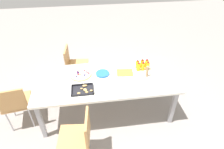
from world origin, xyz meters
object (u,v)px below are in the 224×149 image
object	(u,v)px
juice_bottle_5	(138,67)
napkin_stack	(107,86)
party_table	(106,82)
fruit_pizza	(81,74)
juice_bottle_1	(142,64)
plate_stack	(103,74)
chair_near_right	(74,63)
juice_bottle_4	(143,66)
juice_bottle_0	(147,64)
juice_bottle_3	(148,66)
juice_bottle_2	(137,64)
paper_folder	(125,73)
snack_tray	(83,90)
chair_far_right	(79,135)
chair_end	(15,102)

from	to	relation	value
juice_bottle_5	napkin_stack	xyz separation A→B (m)	(0.56, 0.32, -0.06)
party_table	fruit_pizza	bearing A→B (deg)	-21.48
juice_bottle_1	fruit_pizza	xyz separation A→B (m)	(1.02, 0.07, -0.06)
fruit_pizza	party_table	bearing A→B (deg)	158.52
party_table	plate_stack	bearing A→B (deg)	-70.74
party_table	chair_near_right	distance (m)	1.01
juice_bottle_4	napkin_stack	bearing A→B (deg)	26.74
chair_near_right	juice_bottle_5	world-z (taller)	juice_bottle_5
juice_bottle_4	juice_bottle_0	bearing A→B (deg)	-138.79
chair_near_right	plate_stack	distance (m)	0.91
chair_near_right	plate_stack	xyz separation A→B (m)	(-0.49, 0.72, 0.24)
juice_bottle_3	juice_bottle_5	world-z (taller)	juice_bottle_3
juice_bottle_0	juice_bottle_4	size ratio (longest dim) A/B	1.00
juice_bottle_1	plate_stack	xyz separation A→B (m)	(0.67, 0.10, -0.06)
juice_bottle_2	juice_bottle_5	bearing A→B (deg)	90.25
napkin_stack	paper_folder	world-z (taller)	napkin_stack
snack_tray	juice_bottle_5	bearing A→B (deg)	-157.49
chair_far_right	fruit_pizza	distance (m)	1.00
juice_bottle_3	juice_bottle_4	xyz separation A→B (m)	(0.08, -0.00, -0.00)
chair_near_right	chair_end	distance (m)	1.27
fruit_pizza	napkin_stack	bearing A→B (deg)	139.26
juice_bottle_0	fruit_pizza	xyz separation A→B (m)	(1.10, 0.07, -0.06)
juice_bottle_0	juice_bottle_5	xyz separation A→B (m)	(0.16, 0.07, -0.00)
juice_bottle_2	plate_stack	size ratio (longest dim) A/B	0.65
party_table	chair_near_right	size ratio (longest dim) A/B	2.62
juice_bottle_2	napkin_stack	distance (m)	0.69
chair_far_right	napkin_stack	xyz separation A→B (m)	(-0.43, -0.64, 0.23)
fruit_pizza	snack_tray	size ratio (longest dim) A/B	1.09
plate_stack	paper_folder	distance (m)	0.36
party_table	plate_stack	world-z (taller)	plate_stack
chair_end	juice_bottle_4	size ratio (longest dim) A/B	5.70
juice_bottle_3	juice_bottle_0	bearing A→B (deg)	-92.26
juice_bottle_2	snack_tray	xyz separation A→B (m)	(0.91, 0.45, -0.05)
juice_bottle_2	juice_bottle_4	size ratio (longest dim) A/B	0.96
chair_near_right	juice_bottle_4	world-z (taller)	juice_bottle_4
juice_bottle_0	plate_stack	xyz separation A→B (m)	(0.75, 0.10, -0.05)
chair_end	juice_bottle_2	size ratio (longest dim) A/B	5.95
party_table	juice_bottle_3	distance (m)	0.73
juice_bottle_2	juice_bottle_4	world-z (taller)	juice_bottle_4
fruit_pizza	snack_tray	distance (m)	0.38
party_table	juice_bottle_1	world-z (taller)	juice_bottle_1
napkin_stack	juice_bottle_2	bearing A→B (deg)	-144.52
fruit_pizza	napkin_stack	world-z (taller)	fruit_pizza
juice_bottle_0	snack_tray	size ratio (longest dim) A/B	0.46
juice_bottle_2	plate_stack	world-z (taller)	juice_bottle_2
juice_bottle_3	juice_bottle_4	size ratio (longest dim) A/B	1.02
juice_bottle_3	snack_tray	xyz separation A→B (m)	(1.06, 0.37, -0.06)
party_table	fruit_pizza	distance (m)	0.42
chair_near_right	snack_tray	world-z (taller)	chair_near_right
plate_stack	napkin_stack	size ratio (longest dim) A/B	1.44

